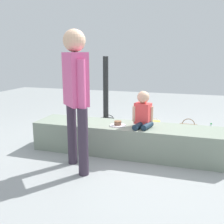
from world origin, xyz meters
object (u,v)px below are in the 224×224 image
(child_seated, at_px, (143,111))
(water_bottle_far_side, at_px, (211,130))
(adult_standing, at_px, (76,88))
(party_cup_red, at_px, (207,138))
(handbag_black_leather, at_px, (109,127))
(gift_bag, at_px, (151,131))
(water_bottle_near_gift, at_px, (136,134))
(handbag_brown_canvas, at_px, (188,131))
(cake_box_white, at_px, (99,124))
(cake_plate, at_px, (118,124))

(child_seated, distance_m, water_bottle_far_side, 1.64)
(adult_standing, bearing_deg, party_cup_red, 44.40)
(adult_standing, xyz_separation_m, handbag_black_leather, (-0.09, 1.49, -0.87))
(gift_bag, bearing_deg, water_bottle_near_gift, -170.83)
(handbag_brown_canvas, bearing_deg, cake_box_white, 176.62)
(cake_plate, bearing_deg, water_bottle_far_side, 44.49)
(party_cup_red, height_order, handbag_brown_canvas, handbag_brown_canvas)
(gift_bag, relative_size, handbag_black_leather, 1.15)
(gift_bag, xyz_separation_m, water_bottle_far_side, (0.93, 0.58, -0.07))
(adult_standing, height_order, cake_plate, adult_standing)
(gift_bag, xyz_separation_m, handbag_brown_canvas, (0.56, 0.37, -0.05))
(water_bottle_far_side, xyz_separation_m, cake_box_white, (-1.99, -0.12, -0.03))
(gift_bag, distance_m, cake_box_white, 1.16)
(water_bottle_near_gift, bearing_deg, party_cup_red, 14.13)
(adult_standing, distance_m, handbag_brown_canvas, 2.26)
(adult_standing, xyz_separation_m, cake_plate, (0.33, 0.60, -0.56))
(handbag_brown_canvas, bearing_deg, party_cup_red, -22.56)
(water_bottle_far_side, bearing_deg, handbag_brown_canvas, -149.88)
(cake_plate, relative_size, water_bottle_far_side, 1.02)
(cake_box_white, relative_size, handbag_brown_canvas, 1.00)
(gift_bag, bearing_deg, cake_plate, -117.90)
(cake_box_white, height_order, handbag_brown_canvas, handbag_brown_canvas)
(water_bottle_far_side, bearing_deg, party_cup_red, -100.90)
(cake_plate, xyz_separation_m, cake_box_white, (-0.70, 1.15, -0.36))
(water_bottle_far_side, relative_size, party_cup_red, 1.85)
(child_seated, bearing_deg, water_bottle_near_gift, 108.73)
(child_seated, height_order, gift_bag, child_seated)
(cake_plate, distance_m, party_cup_red, 1.59)
(gift_bag, bearing_deg, adult_standing, -118.42)
(cake_plate, relative_size, water_bottle_near_gift, 1.05)
(cake_box_white, bearing_deg, gift_bag, -23.44)
(water_bottle_near_gift, relative_size, cake_box_white, 0.66)
(adult_standing, height_order, gift_bag, adult_standing)
(adult_standing, xyz_separation_m, water_bottle_near_gift, (0.46, 1.25, -0.89))
(water_bottle_near_gift, bearing_deg, water_bottle_far_side, 27.99)
(cake_box_white, bearing_deg, adult_standing, -78.22)
(cake_plate, bearing_deg, cake_box_white, 121.20)
(child_seated, height_order, adult_standing, adult_standing)
(water_bottle_far_side, relative_size, handbag_brown_canvas, 0.68)
(adult_standing, distance_m, cake_plate, 0.88)
(water_bottle_far_side, bearing_deg, water_bottle_near_gift, -152.01)
(water_bottle_near_gift, xyz_separation_m, party_cup_red, (1.10, 0.28, -0.04))
(adult_standing, height_order, handbag_brown_canvas, adult_standing)
(child_seated, xyz_separation_m, water_bottle_near_gift, (-0.20, 0.60, -0.52))
(party_cup_red, relative_size, handbag_black_leather, 0.35)
(gift_bag, height_order, handbag_black_leather, gift_bag)
(water_bottle_near_gift, xyz_separation_m, water_bottle_far_side, (1.17, 0.62, 0.00))
(cake_plate, relative_size, handbag_brown_canvas, 0.69)
(adult_standing, relative_size, handbag_brown_canvas, 5.05)
(child_seated, relative_size, handbag_brown_canvas, 1.49)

